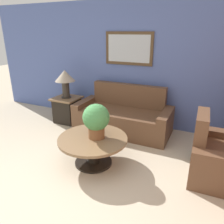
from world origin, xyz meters
name	(u,v)px	position (x,y,z in m)	size (l,w,h in m)	color
ground_plane	(33,206)	(0.00, 0.00, 0.00)	(20.00, 20.00, 0.00)	#BCAD93
wall_back	(126,64)	(0.00, 2.97, 1.31)	(7.13, 0.09, 2.60)	#5166A8
couch_main	(123,117)	(0.17, 2.45, 0.30)	(1.95, 0.85, 0.94)	brown
armchair	(222,159)	(2.03, 1.57, 0.30)	(0.92, 0.99, 0.94)	brown
coffee_table	(93,145)	(0.21, 1.11, 0.33)	(1.07, 1.07, 0.45)	black
side_table	(67,109)	(-1.18, 2.37, 0.29)	(0.57, 0.57, 0.57)	black
table_lamp	(65,78)	(-1.18, 2.37, 1.01)	(0.44, 0.44, 0.62)	#2D2823
potted_plant_on_table	(96,119)	(0.26, 1.14, 0.75)	(0.41, 0.41, 0.54)	brown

